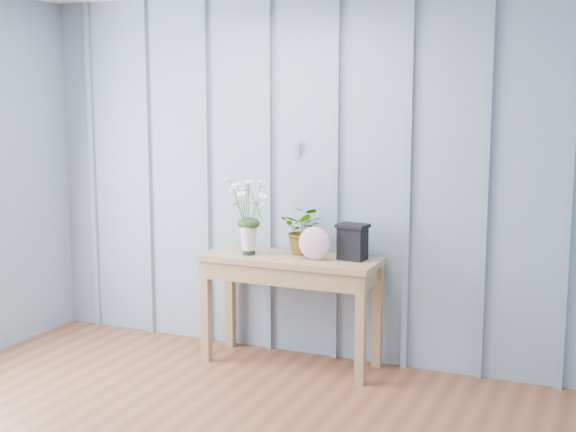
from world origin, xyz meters
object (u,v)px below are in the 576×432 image
at_px(daisy_vase, 248,204).
at_px(felt_disc_vessel, 315,244).
at_px(carved_box, 353,241).
at_px(sideboard, 291,273).

relative_size(daisy_vase, felt_disc_vessel, 2.51).
bearing_deg(carved_box, daisy_vase, -170.26).
height_order(sideboard, carved_box, carved_box).
bearing_deg(felt_disc_vessel, sideboard, 163.21).
xyz_separation_m(sideboard, felt_disc_vessel, (0.19, -0.05, 0.22)).
relative_size(sideboard, felt_disc_vessel, 5.44).
bearing_deg(felt_disc_vessel, daisy_vase, 179.21).
xyz_separation_m(daisy_vase, felt_disc_vessel, (0.48, 0.01, -0.24)).
relative_size(daisy_vase, carved_box, 2.34).
distance_m(felt_disc_vessel, carved_box, 0.25).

